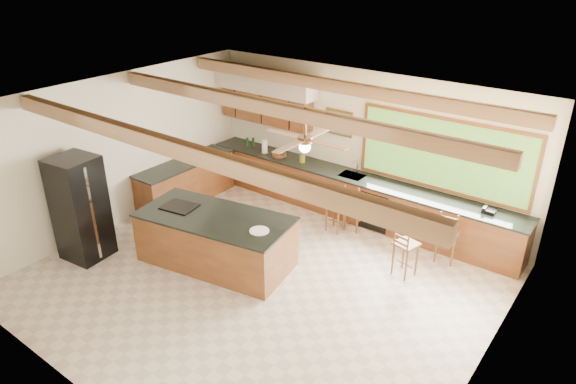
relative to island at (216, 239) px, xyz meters
The scene contains 9 objects.
ground 1.10m from the island, ahead, with size 7.20×7.20×0.00m, color beige.
room_shell 2.05m from the island, 40.95° to the left, with size 7.27×6.54×3.02m.
counter_run 2.59m from the island, 86.22° to the left, with size 7.12×3.10×1.24m.
island is the anchor object (origin of this frame).
refrigerator 2.45m from the island, 148.95° to the right, with size 0.81×0.80×1.91m.
bar_stool_a 2.45m from the island, 63.57° to the left, with size 0.35×0.35×0.95m.
bar_stool_b 2.79m from the island, 61.73° to the left, with size 0.41×0.41×0.99m.
bar_stool_c 3.26m from the island, 29.52° to the left, with size 0.43×0.43×1.00m.
bar_stool_d 4.07m from the island, 37.12° to the left, with size 0.41×0.41×1.03m.
Camera 1 is at (4.70, -5.52, 5.09)m, focal length 32.00 mm.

